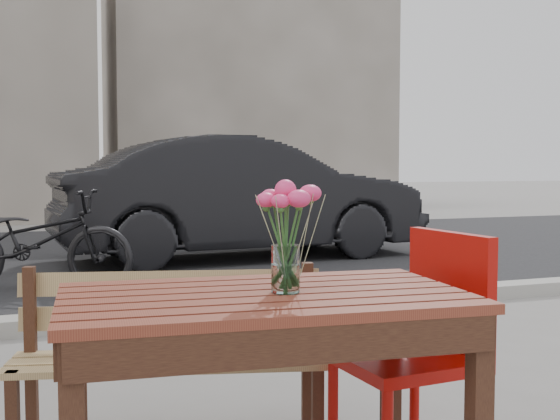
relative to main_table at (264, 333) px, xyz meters
name	(u,v)px	position (x,y,z in m)	size (l,w,h in m)	color
street	(75,281)	(-0.24, 5.15, -0.62)	(30.00, 8.12, 0.12)	black
backdrop_buildings	(51,56)	(-0.07, 14.48, 2.95)	(15.50, 4.00, 8.00)	slate
main_table	(264,333)	(0.00, 0.00, 0.00)	(1.33, 0.85, 0.78)	maroon
main_bench	(171,337)	(-0.15, 0.75, -0.18)	(1.32, 0.67, 0.79)	#9B7E50
red_chair	(423,338)	(0.67, 0.14, -0.11)	(0.50, 0.50, 0.94)	#AA0D08
main_vase	(285,223)	(0.06, -0.02, 0.35)	(0.19, 0.19, 0.36)	white
parked_car	(241,198)	(1.90, 6.46, 0.11)	(1.62, 4.64, 1.53)	black
bicycle	(36,241)	(-0.61, 4.83, -0.17)	(0.64, 1.83, 0.96)	black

